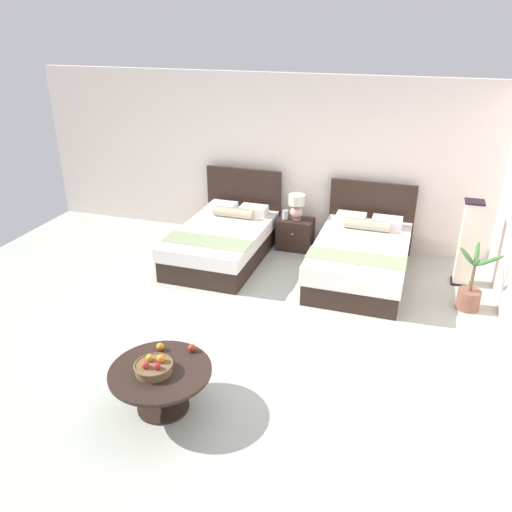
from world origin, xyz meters
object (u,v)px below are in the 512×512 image
at_px(bed_near_corner, 361,257).
at_px(loose_orange, 160,347).
at_px(floor_lamp_corner, 467,243).
at_px(potted_palm, 470,292).
at_px(bed_near_window, 224,240).
at_px(fruit_bowl, 154,367).
at_px(coffee_table, 161,378).
at_px(vase, 285,215).
at_px(nightstand, 295,234).
at_px(loose_apple, 192,348).
at_px(table_lamp, 297,205).

relative_size(bed_near_corner, loose_orange, 27.78).
bearing_deg(floor_lamp_corner, potted_palm, -85.50).
relative_size(bed_near_window, floor_lamp_corner, 1.71).
xyz_separation_m(fruit_bowl, loose_orange, (-0.11, 0.34, -0.02)).
bearing_deg(potted_palm, bed_near_window, 171.80).
bearing_deg(coffee_table, bed_near_window, 100.87).
distance_m(bed_near_window, floor_lamp_corner, 3.62).
distance_m(bed_near_corner, potted_palm, 1.59).
bearing_deg(vase, loose_orange, -94.51).
xyz_separation_m(fruit_bowl, potted_palm, (3.03, 3.01, -0.27)).
bearing_deg(nightstand, vase, -166.94).
bearing_deg(nightstand, loose_orange, -96.97).
relative_size(loose_apple, potted_palm, 0.09).
height_order(table_lamp, fruit_bowl, table_lamp).
height_order(nightstand, vase, vase).
relative_size(coffee_table, fruit_bowl, 2.65).
distance_m(bed_near_window, bed_near_corner, 2.16).
relative_size(table_lamp, loose_apple, 5.23).
bearing_deg(loose_apple, potted_palm, 42.59).
distance_m(loose_orange, potted_palm, 4.12).
height_order(coffee_table, potted_palm, potted_palm).
distance_m(fruit_bowl, floor_lamp_corner, 4.79).
height_order(bed_near_window, loose_apple, bed_near_window).
bearing_deg(loose_apple, floor_lamp_corner, 50.43).
xyz_separation_m(table_lamp, loose_orange, (-0.48, -3.92, -0.25)).
relative_size(bed_near_window, coffee_table, 2.15).
bearing_deg(coffee_table, fruit_bowl, -133.34).
relative_size(bed_near_corner, floor_lamp_corner, 1.74).
xyz_separation_m(table_lamp, fruit_bowl, (-0.37, -4.26, -0.24)).
bearing_deg(loose_apple, fruit_bowl, -116.76).
bearing_deg(nightstand, potted_palm, -24.94).
height_order(fruit_bowl, loose_apple, fruit_bowl).
relative_size(nightstand, loose_orange, 7.30).
bearing_deg(bed_near_corner, loose_orange, -117.20).
bearing_deg(nightstand, bed_near_window, -144.67).
xyz_separation_m(bed_near_window, loose_apple, (0.84, -3.12, 0.19)).
relative_size(fruit_bowl, floor_lamp_corner, 0.30).
bearing_deg(fruit_bowl, floor_lamp_corner, 51.67).
height_order(bed_near_corner, coffee_table, bed_near_corner).
bearing_deg(loose_orange, bed_near_corner, 62.80).
height_order(fruit_bowl, floor_lamp_corner, floor_lamp_corner).
bearing_deg(nightstand, table_lamp, 90.00).
relative_size(bed_near_window, bed_near_corner, 0.98).
relative_size(bed_near_window, vase, 14.03).
xyz_separation_m(bed_near_corner, floor_lamp_corner, (1.44, 0.23, 0.31)).
height_order(nightstand, fruit_bowl, fruit_bowl).
xyz_separation_m(fruit_bowl, floor_lamp_corner, (2.97, 3.75, 0.11)).
height_order(bed_near_corner, fruit_bowl, bed_near_corner).
xyz_separation_m(coffee_table, loose_apple, (0.17, 0.37, 0.14)).
relative_size(coffee_table, potted_palm, 1.12).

